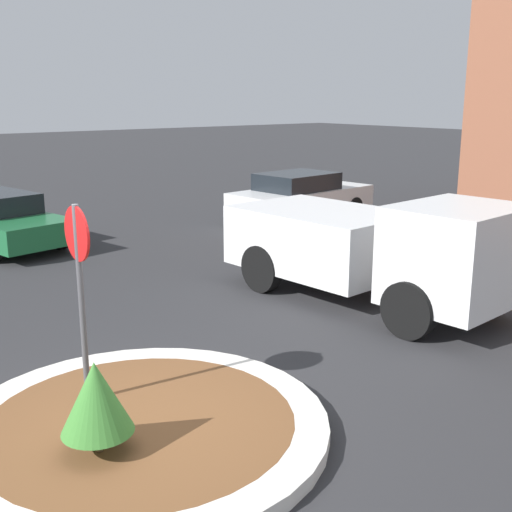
# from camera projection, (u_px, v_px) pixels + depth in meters

# --- Properties ---
(ground_plane) EXTENTS (120.00, 120.00, 0.00)m
(ground_plane) POSITION_uv_depth(u_px,v_px,m) (140.00, 434.00, 7.06)
(ground_plane) COLOR #2D2D30
(traffic_island) EXTENTS (4.17, 4.17, 0.17)m
(traffic_island) POSITION_uv_depth(u_px,v_px,m) (140.00, 427.00, 7.04)
(traffic_island) COLOR silver
(traffic_island) RESTS_ON ground_plane
(stop_sign) EXTENTS (0.62, 0.07, 2.48)m
(stop_sign) POSITION_uv_depth(u_px,v_px,m) (80.00, 275.00, 7.13)
(stop_sign) COLOR #4C4C51
(stop_sign) RESTS_ON ground_plane
(island_shrub) EXTENTS (0.72, 0.72, 0.95)m
(island_shrub) POSITION_uv_depth(u_px,v_px,m) (96.00, 397.00, 6.27)
(island_shrub) COLOR brown
(island_shrub) RESTS_ON traffic_island
(utility_truck) EXTENTS (5.45, 2.59, 1.96)m
(utility_truck) POSITION_uv_depth(u_px,v_px,m) (371.00, 246.00, 11.38)
(utility_truck) COLOR white
(utility_truck) RESTS_ON ground_plane
(parked_sedan_white) EXTENTS (2.27, 4.69, 1.43)m
(parked_sedan_white) POSITION_uv_depth(u_px,v_px,m) (301.00, 196.00, 19.01)
(parked_sedan_white) COLOR silver
(parked_sedan_white) RESTS_ON ground_plane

